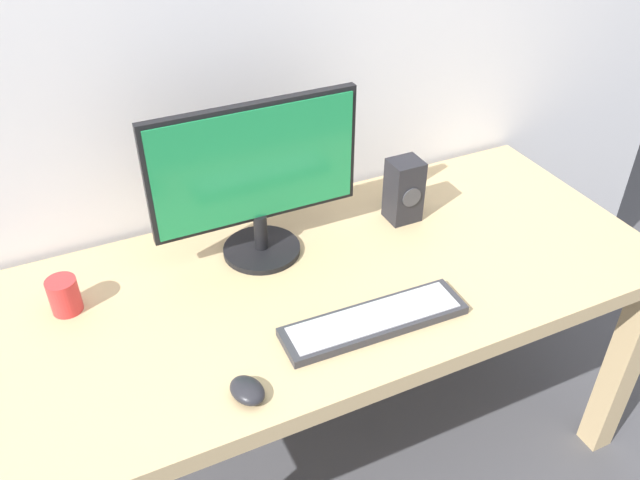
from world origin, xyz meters
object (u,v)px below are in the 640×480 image
(desk, at_px, (334,302))
(monitor, at_px, (256,176))
(keyboard_primary, at_px, (373,321))
(coffee_mug, at_px, (64,295))
(mouse, at_px, (247,390))
(speaker_right, at_px, (404,190))

(desk, relative_size, monitor, 3.15)
(monitor, bearing_deg, keyboard_primary, -70.95)
(desk, distance_m, keyboard_primary, 0.24)
(keyboard_primary, distance_m, coffee_mug, 0.74)
(mouse, xyz_separation_m, speaker_right, (0.64, 0.44, 0.08))
(monitor, bearing_deg, mouse, -114.07)
(desk, xyz_separation_m, keyboard_primary, (-0.00, -0.21, 0.11))
(keyboard_primary, height_order, speaker_right, speaker_right)
(mouse, relative_size, speaker_right, 0.47)
(monitor, height_order, coffee_mug, monitor)
(monitor, distance_m, mouse, 0.55)
(desk, height_order, coffee_mug, coffee_mug)
(speaker_right, bearing_deg, monitor, 176.47)
(monitor, bearing_deg, speaker_right, -3.53)
(speaker_right, bearing_deg, mouse, -145.43)
(keyboard_primary, xyz_separation_m, coffee_mug, (-0.64, 0.36, 0.03))
(desk, height_order, mouse, mouse)
(mouse, distance_m, speaker_right, 0.78)
(desk, xyz_separation_m, mouse, (-0.35, -0.29, 0.12))
(speaker_right, bearing_deg, desk, -152.99)
(desk, relative_size, coffee_mug, 19.16)
(mouse, height_order, coffee_mug, coffee_mug)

